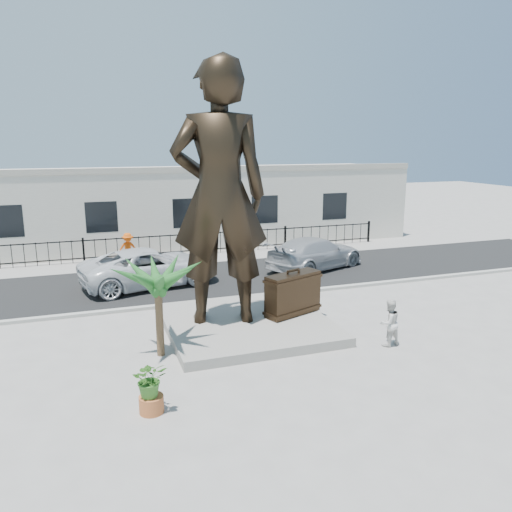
{
  "coord_description": "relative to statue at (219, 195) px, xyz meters",
  "views": [
    {
      "loc": [
        -5.28,
        -13.3,
        6.03
      ],
      "look_at": [
        0.0,
        2.0,
        2.3
      ],
      "focal_mm": 35.0,
      "sensor_mm": 36.0,
      "label": 1
    }
  ],
  "objects": [
    {
      "name": "ground",
      "position": [
        1.29,
        -1.76,
        -4.4
      ],
      "size": [
        100.0,
        100.0,
        0.0
      ],
      "primitive_type": "plane",
      "color": "#9E9991",
      "rests_on": "ground"
    },
    {
      "name": "street",
      "position": [
        1.29,
        6.24,
        -4.4
      ],
      "size": [
        40.0,
        7.0,
        0.01
      ],
      "primitive_type": "cube",
      "color": "black",
      "rests_on": "ground"
    },
    {
      "name": "curb",
      "position": [
        1.29,
        2.74,
        -4.34
      ],
      "size": [
        40.0,
        0.25,
        0.12
      ],
      "primitive_type": "cube",
      "color": "#A5A399",
      "rests_on": "ground"
    },
    {
      "name": "far_sidewalk",
      "position": [
        1.29,
        10.24,
        -4.39
      ],
      "size": [
        40.0,
        2.5,
        0.02
      ],
      "primitive_type": "cube",
      "color": "#9E9991",
      "rests_on": "ground"
    },
    {
      "name": "plinth",
      "position": [
        0.79,
        -0.26,
        -4.25
      ],
      "size": [
        5.2,
        5.2,
        0.3
      ],
      "primitive_type": "cube",
      "color": "gray",
      "rests_on": "ground"
    },
    {
      "name": "fence",
      "position": [
        1.29,
        11.04,
        -3.8
      ],
      "size": [
        22.0,
        0.1,
        1.2
      ],
      "primitive_type": "cube",
      "color": "black",
      "rests_on": "ground"
    },
    {
      "name": "building",
      "position": [
        1.29,
        15.24,
        -2.2
      ],
      "size": [
        28.0,
        7.0,
        4.4
      ],
      "primitive_type": "cube",
      "color": "silver",
      "rests_on": "ground"
    },
    {
      "name": "statue",
      "position": [
        0.0,
        0.0,
        0.0
      ],
      "size": [
        3.33,
        2.54,
        8.21
      ],
      "primitive_type": "imported",
      "rotation": [
        0.0,
        0.0,
        2.93
      ],
      "color": "black",
      "rests_on": "plinth"
    },
    {
      "name": "suitcase",
      "position": [
        2.44,
        -0.25,
        -3.39
      ],
      "size": [
        2.11,
        1.31,
        1.42
      ],
      "primitive_type": "cube",
      "rotation": [
        0.0,
        0.0,
        0.36
      ],
      "color": "black",
      "rests_on": "plinth"
    },
    {
      "name": "tourist",
      "position": [
        4.38,
        -3.03,
        -3.68
      ],
      "size": [
        0.77,
        0.64,
        1.45
      ],
      "primitive_type": "imported",
      "rotation": [
        0.0,
        0.0,
        3.29
      ],
      "color": "silver",
      "rests_on": "ground"
    },
    {
      "name": "car_white",
      "position": [
        -1.56,
        5.82,
        -3.59
      ],
      "size": [
        6.19,
        3.76,
        1.6
      ],
      "primitive_type": "imported",
      "rotation": [
        0.0,
        0.0,
        1.77
      ],
      "color": "silver",
      "rests_on": "street"
    },
    {
      "name": "car_silver",
      "position": [
        6.35,
        6.14,
        -3.62
      ],
      "size": [
        5.73,
        4.01,
        1.54
      ],
      "primitive_type": "imported",
      "rotation": [
        0.0,
        0.0,
        1.96
      ],
      "color": "#A3A4A7",
      "rests_on": "street"
    },
    {
      "name": "worker",
      "position": [
        -2.1,
        9.99,
        -3.6
      ],
      "size": [
        1.09,
        0.72,
        1.58
      ],
      "primitive_type": "imported",
      "rotation": [
        0.0,
        0.0,
        0.13
      ],
      "color": "#E2510B",
      "rests_on": "far_sidewalk"
    },
    {
      "name": "palm_tree",
      "position": [
        -2.21,
        -1.49,
        -4.4
      ],
      "size": [
        1.8,
        1.8,
        3.2
      ],
      "primitive_type": null,
      "color": "#1E531F",
      "rests_on": "ground"
    },
    {
      "name": "planter",
      "position": [
        -2.88,
        -4.56,
        -4.2
      ],
      "size": [
        0.56,
        0.56,
        0.4
      ],
      "primitive_type": "cylinder",
      "color": "#B35D2F",
      "rests_on": "ground"
    },
    {
      "name": "shrub",
      "position": [
        -2.88,
        -4.56,
        -3.58
      ],
      "size": [
        0.79,
        0.69,
        0.85
      ],
      "primitive_type": "imported",
      "rotation": [
        0.0,
        0.0,
        -0.04
      ],
      "color": "#376F24",
      "rests_on": "planter"
    }
  ]
}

